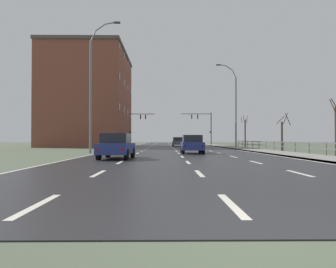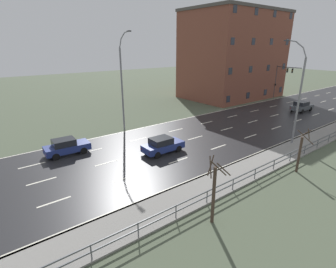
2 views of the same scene
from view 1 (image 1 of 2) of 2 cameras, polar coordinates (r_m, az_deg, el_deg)
ground_plane at (r=51.87m, az=0.70°, el=-2.35°), size 160.00×160.00×0.12m
road_asphalt_strip at (r=63.86m, az=0.45°, el=-2.02°), size 14.00×120.00×0.03m
sidewalk_right at (r=64.58m, az=7.95°, el=-1.95°), size 3.00×120.00×0.12m
guardrail at (r=30.65m, az=20.54°, el=-1.82°), size 0.07×39.59×1.00m
street_lamp_midground at (r=40.85m, az=11.63°, el=4.60°), size 2.53×0.24×10.51m
street_lamp_left_bank at (r=28.96m, az=-13.16°, el=7.77°), size 2.65×0.24×11.44m
traffic_signal_right at (r=63.52m, az=6.30°, el=1.99°), size 5.92×0.36×6.43m
traffic_signal_left at (r=61.84m, az=-5.78°, el=1.92°), size 4.86×0.36×6.28m
car_near_right at (r=27.52m, az=4.25°, el=-1.78°), size 1.86×4.11×1.57m
car_far_left at (r=54.85m, az=1.74°, el=-1.37°), size 1.97×4.17×1.57m
car_near_left at (r=20.12m, az=-9.05°, el=-2.08°), size 1.97×4.17×1.57m
brick_building at (r=57.63m, az=-13.60°, el=5.96°), size 12.66×18.92×16.19m
bare_tree_mid at (r=36.06m, az=19.48°, el=0.03°), size 1.39×1.54×3.96m
bare_tree_far at (r=51.09m, az=13.39°, el=0.34°), size 0.97×1.16×4.95m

